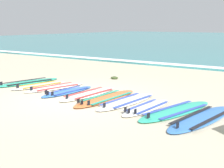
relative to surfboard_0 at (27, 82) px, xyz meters
name	(u,v)px	position (x,y,z in m)	size (l,w,h in m)	color
ground_plane	(78,98)	(2.92, -0.71, -0.04)	(80.00, 80.00, 0.00)	#C1B599
wave_foam_strip	(182,66)	(2.92, 7.01, 0.02)	(80.00, 0.71, 0.11)	white
surfboard_0	(27,82)	(0.00, 0.00, 0.00)	(1.10, 2.51, 0.18)	#2DB793
surfboard_1	(40,86)	(0.79, -0.15, 0.00)	(0.91, 2.10, 0.18)	silver
surfboard_2	(55,87)	(1.44, -0.09, 0.00)	(1.02, 2.24, 0.18)	white
surfboard_3	(68,91)	(2.18, -0.31, 0.00)	(0.64, 2.03, 0.18)	#3875CC
surfboard_4	(89,94)	(2.93, -0.19, 0.00)	(0.69, 2.35, 0.18)	silver
surfboard_5	(106,98)	(3.64, -0.35, 0.00)	(0.73, 2.55, 0.18)	orange
surfboard_6	(127,101)	(4.30, -0.31, 0.00)	(0.77, 2.45, 0.18)	white
surfboard_7	(147,108)	(5.03, -0.57, 0.00)	(0.62, 2.02, 0.18)	white
surfboard_8	(176,111)	(5.74, -0.43, 0.00)	(1.22, 2.65, 0.18)	#2DB793
surfboard_9	(202,118)	(6.43, -0.67, 0.00)	(1.02, 2.65, 0.18)	#3875CC
seaweed_clump_near_shoreline	(114,78)	(2.05, 2.44, 0.01)	(0.29, 0.23, 0.10)	#384723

